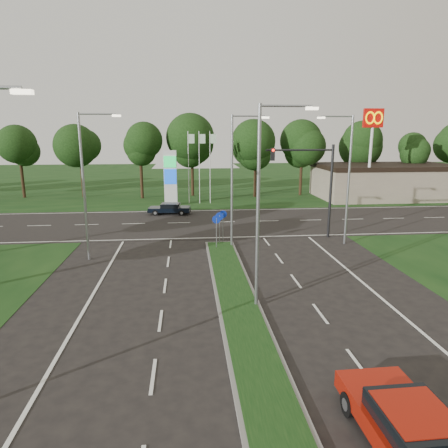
{
  "coord_description": "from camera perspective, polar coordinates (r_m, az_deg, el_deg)",
  "views": [
    {
      "loc": [
        -2.28,
        -10.83,
        7.8
      ],
      "look_at": [
        0.04,
        13.61,
        2.2
      ],
      "focal_mm": 32.0,
      "sensor_mm": 36.0,
      "label": 1
    }
  ],
  "objects": [
    {
      "name": "mcdonalds_sign",
      "position": [
        47.36,
        20.43,
        12.29
      ],
      "size": [
        2.2,
        0.47,
        10.4
      ],
      "color": "silver",
      "rests_on": "ground"
    },
    {
      "name": "median_kerb",
      "position": [
        16.88,
        3.05,
        -14.46
      ],
      "size": [
        2.0,
        26.0,
        0.12
      ],
      "primitive_type": "cube",
      "color": "slate",
      "rests_on": "ground"
    },
    {
      "name": "streetlight_median_near",
      "position": [
        17.36,
        5.55,
        3.77
      ],
      "size": [
        2.53,
        0.22,
        9.0
      ],
      "color": "gray",
      "rests_on": "ground"
    },
    {
      "name": "gas_pylon",
      "position": [
        44.14,
        -7.39,
        6.76
      ],
      "size": [
        5.8,
        1.26,
        8.0
      ],
      "color": "silver",
      "rests_on": "ground"
    },
    {
      "name": "treeline_far",
      "position": [
        50.82,
        -2.79,
        11.74
      ],
      "size": [
        6.0,
        6.0,
        9.9
      ],
      "color": "black",
      "rests_on": "ground"
    },
    {
      "name": "cross_road",
      "position": [
        35.76,
        -1.63,
        0.25
      ],
      "size": [
        160.0,
        12.0,
        0.02
      ],
      "primitive_type": "cube",
      "color": "black",
      "rests_on": "ground"
    },
    {
      "name": "commercial_building",
      "position": [
        53.06,
        21.97,
        5.65
      ],
      "size": [
        16.0,
        9.0,
        4.0
      ],
      "primitive_type": "cube",
      "color": "gray",
      "rests_on": "ground"
    },
    {
      "name": "navy_sedan",
      "position": [
        39.52,
        -7.76,
        2.22
      ],
      "size": [
        4.15,
        2.06,
        1.1
      ],
      "rotation": [
        0.0,
        0.0,
        1.46
      ],
      "color": "black",
      "rests_on": "ground"
    },
    {
      "name": "traffic_signal",
      "position": [
        30.5,
        12.79,
        6.61
      ],
      "size": [
        5.1,
        0.42,
        7.0
      ],
      "color": "black",
      "rests_on": "ground"
    },
    {
      "name": "red_sedan",
      "position": [
        11.87,
        25.32,
        -25.17
      ],
      "size": [
        2.11,
        4.9,
        1.34
      ],
      "rotation": [
        0.0,
        0.0,
        0.01
      ],
      "color": "#9E1608",
      "rests_on": "ground"
    },
    {
      "name": "streetlight_median_far",
      "position": [
        27.16,
        1.56,
        7.1
      ],
      "size": [
        2.53,
        0.22,
        9.0
      ],
      "color": "gray",
      "rests_on": "ground"
    },
    {
      "name": "median_signs",
      "position": [
        27.99,
        -0.62,
        0.29
      ],
      "size": [
        1.16,
        1.76,
        2.38
      ],
      "color": "gray",
      "rests_on": "ground"
    },
    {
      "name": "ground",
      "position": [
        13.54,
        5.71,
        -22.4
      ],
      "size": [
        160.0,
        160.0,
        0.0
      ],
      "primitive_type": "plane",
      "color": "black",
      "rests_on": "ground"
    },
    {
      "name": "verge_far",
      "position": [
        66.33,
        -3.43,
        6.07
      ],
      "size": [
        160.0,
        50.0,
        0.02
      ],
      "primitive_type": "cube",
      "color": "black",
      "rests_on": "ground"
    },
    {
      "name": "streetlight_right_far",
      "position": [
        29.15,
        17.08,
        6.93
      ],
      "size": [
        2.53,
        0.22,
        9.0
      ],
      "rotation": [
        0.0,
        0.0,
        3.14
      ],
      "color": "gray",
      "rests_on": "ground"
    },
    {
      "name": "streetlight_left_far",
      "position": [
        25.69,
        -19.05,
        6.07
      ],
      "size": [
        2.53,
        0.22,
        9.0
      ],
      "color": "gray",
      "rests_on": "ground"
    }
  ]
}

